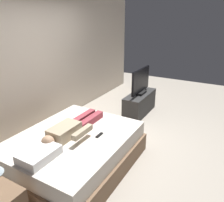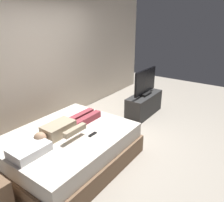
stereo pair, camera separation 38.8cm
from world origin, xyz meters
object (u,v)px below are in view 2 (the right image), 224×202
object	(u,v)px
remote	(93,134)
tv	(145,83)
person	(66,126)
tv_stand	(144,105)
bed	(69,148)
pillow	(29,150)

from	to	relation	value
remote	tv	world-z (taller)	tv
person	tv_stand	world-z (taller)	person
remote	tv_stand	distance (m)	2.18
bed	pillow	xyz separation A→B (m)	(-0.66, 0.00, 0.34)
remote	person	bearing A→B (deg)	110.47
bed	tv_stand	bearing A→B (deg)	-2.28
bed	pillow	world-z (taller)	pillow
remote	tv	bearing A→B (deg)	6.72
person	remote	xyz separation A→B (m)	(0.15, -0.40, -0.07)
pillow	tv_stand	size ratio (longest dim) A/B	0.44
remote	tv	distance (m)	2.17
bed	pillow	distance (m)	0.74
pillow	tv	distance (m)	2.99
remote	bed	bearing A→B (deg)	117.55
bed	person	xyz separation A→B (m)	(0.03, 0.06, 0.36)
bed	person	size ratio (longest dim) A/B	1.55
person	bed	bearing A→B (deg)	-115.79
pillow	person	xyz separation A→B (m)	(0.68, 0.06, 0.02)
pillow	remote	xyz separation A→B (m)	(0.84, -0.35, -0.05)
tv_stand	person	bearing A→B (deg)	176.20
pillow	tv_stand	bearing A→B (deg)	-1.78
person	tv_stand	distance (m)	2.33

